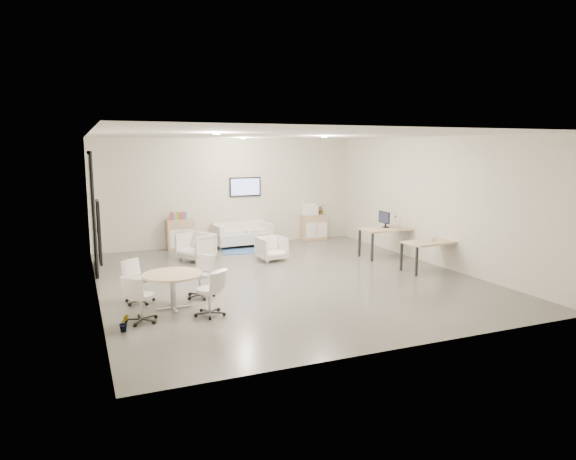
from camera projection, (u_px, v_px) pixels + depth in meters
The scene contains 21 objects.
room_shell at pixel (285, 208), 11.39m from camera, with size 9.60×10.60×4.80m.
glass_door at pixel (92, 208), 12.19m from camera, with size 0.09×1.90×2.85m.
artwork at pixel (99, 232), 8.43m from camera, with size 0.05×0.54×1.04m.
wall_tv at pixel (245, 187), 15.62m from camera, with size 0.98×0.06×0.58m.
ceiling_spots at pixel (264, 136), 11.82m from camera, with size 3.14×4.14×0.03m.
sideboard_left at pixel (180, 235), 14.88m from camera, with size 0.78×0.40×0.87m.
sideboard_right at pixel (314, 227), 16.51m from camera, with size 0.82×0.40×0.82m.
books at pixel (178, 216), 14.78m from camera, with size 0.45×0.14×0.22m.
printer at pixel (309, 209), 16.36m from camera, with size 0.58×0.51×0.36m.
loveseat at pixel (241, 235), 15.40m from camera, with size 1.73×0.97×0.62m.
blue_rug at pixel (246, 251), 14.68m from camera, with size 1.33×0.89×0.01m, color navy.
armchair_left at pixel (196, 245), 13.43m from camera, with size 0.77×0.72×0.79m, color silver.
armchair_right at pixel (272, 247), 13.42m from camera, with size 0.67×0.63×0.69m, color silver.
desk_rear at pixel (388, 231), 13.80m from camera, with size 1.51×0.76×0.79m.
desk_front at pixel (432, 244), 12.21m from camera, with size 1.45×0.83×0.73m.
monitor at pixel (384, 219), 13.87m from camera, with size 0.20×0.50×0.44m.
round_table at pixel (172, 278), 9.31m from camera, with size 1.09×1.09×0.66m.
meeting_chairs at pixel (173, 287), 9.34m from camera, with size 2.06×2.06×0.82m.
plant_cabinet at pixel (321, 210), 16.53m from camera, with size 0.27×0.29×0.23m, color #3F7F3F.
plant_floor at pixel (124, 328), 8.21m from camera, with size 0.16×0.29×0.13m, color #3F7F3F.
cup at pixel (434, 239), 12.21m from camera, with size 0.11×0.09×0.11m, color white.
Camera 1 is at (-4.30, -10.47, 2.90)m, focal length 32.00 mm.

